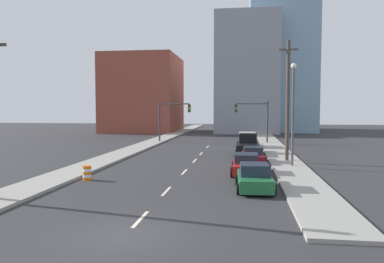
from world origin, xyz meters
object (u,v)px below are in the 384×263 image
sedan_red (246,165)px  box_truck_navy (247,140)px  traffic_signal_left (169,115)px  traffic_barrel (87,173)px  sedan_maroon (253,156)px  street_lamp (293,107)px  traffic_signal_right (257,116)px  pickup_truck_black (248,146)px  utility_pole_right_mid (288,100)px  sedan_green (254,178)px

sedan_red → box_truck_navy: (0.29, 17.92, 0.22)m
box_truck_navy → traffic_signal_left: bearing=150.2°
traffic_barrel → sedan_maroon: 14.35m
traffic_signal_left → street_lamp: size_ratio=0.70×
traffic_signal_right → pickup_truck_black: traffic_signal_right is taller
utility_pole_right_mid → pickup_truck_black: 7.46m
sedan_green → utility_pole_right_mid: bearing=72.2°
sedan_maroon → pickup_truck_black: 5.90m
sedan_red → box_truck_navy: 17.93m
sedan_red → sedan_maroon: sedan_red is taller
pickup_truck_black → box_truck_navy: size_ratio=0.99×
sedan_maroon → traffic_barrel: bearing=-142.6°
utility_pole_right_mid → sedan_green: utility_pole_right_mid is taller
traffic_signal_left → traffic_signal_right: (12.13, 0.00, 0.00)m
utility_pole_right_mid → sedan_green: 12.93m
traffic_signal_left → traffic_barrel: 27.93m
box_truck_navy → pickup_truck_black: bearing=-90.6°
sedan_maroon → box_truck_navy: size_ratio=0.78×
street_lamp → sedan_red: bearing=-136.5°
traffic_signal_right → street_lamp: bearing=-84.4°
utility_pole_right_mid → pickup_truck_black: (-3.31, 4.89, -4.56)m
sedan_red → traffic_barrel: bearing=-160.1°
utility_pole_right_mid → traffic_barrel: utility_pole_right_mid is taller
box_truck_navy → utility_pole_right_mid: bearing=-74.4°
utility_pole_right_mid → pickup_truck_black: size_ratio=1.92×
traffic_signal_right → traffic_barrel: 30.44m
street_lamp → pickup_truck_black: (-3.40, 7.79, -3.94)m
pickup_truck_black → box_truck_navy: (0.02, 6.65, 0.03)m
sedan_maroon → traffic_signal_right: bearing=84.7°
traffic_barrel → sedan_green: (10.88, -1.49, 0.22)m
sedan_red → sedan_maroon: bearing=83.6°
pickup_truck_black → sedan_red: bearing=-88.3°
pickup_truck_black → box_truck_navy: 6.65m
box_truck_navy → traffic_signal_right: bearing=77.0°
traffic_signal_left → sedan_green: bearing=-69.5°
traffic_barrel → sedan_green: sedan_green is taller
traffic_signal_left → utility_pole_right_mid: utility_pole_right_mid is taller
traffic_signal_left → sedan_green: size_ratio=1.34×
traffic_barrel → traffic_signal_right: bearing=66.4°
sedan_red → sedan_maroon: (0.63, 5.39, -0.03)m
sedan_maroon → box_truck_navy: box_truck_navy is taller
sedan_green → traffic_signal_left: bearing=107.8°
traffic_signal_right → sedan_green: traffic_signal_right is taller
street_lamp → box_truck_navy: 15.33m
pickup_truck_black → street_lamp: bearing=-63.4°
traffic_barrel → pickup_truck_black: bearing=54.5°
traffic_signal_left → utility_pole_right_mid: bearing=-51.4°
sedan_red → pickup_truck_black: (0.27, 11.28, 0.19)m
street_lamp → sedan_red: (-3.67, -3.49, -4.13)m
traffic_barrel → box_truck_navy: box_truck_navy is taller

